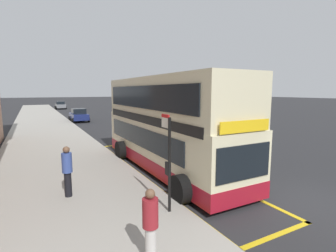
% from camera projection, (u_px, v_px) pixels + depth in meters
% --- Properties ---
extents(ground_plane, '(260.00, 260.00, 0.00)m').
position_uv_depth(ground_plane, '(96.00, 117.00, 36.61)').
color(ground_plane, '#28282B').
extents(pavement_near, '(6.00, 76.00, 0.14)m').
position_uv_depth(pavement_near, '(42.00, 119.00, 33.32)').
color(pavement_near, '#A39E93').
rests_on(pavement_near, ground).
extents(double_decker_bus, '(3.20, 10.16, 4.40)m').
position_uv_depth(double_decker_bus, '(166.00, 127.00, 12.09)').
color(double_decker_bus, beige).
rests_on(double_decker_bus, ground).
extents(bus_bay_markings, '(2.81, 13.02, 0.01)m').
position_uv_depth(bus_bay_markings, '(164.00, 169.00, 12.28)').
color(bus_bay_markings, gold).
rests_on(bus_bay_markings, ground).
extents(bus_stop_sign, '(0.09, 0.51, 2.94)m').
position_uv_depth(bus_stop_sign, '(168.00, 156.00, 7.54)').
color(bus_stop_sign, black).
rests_on(bus_stop_sign, pavement_near).
extents(parked_car_navy_across, '(2.09, 4.20, 1.62)m').
position_uv_depth(parked_car_navy_across, '(79.00, 115.00, 31.35)').
color(parked_car_navy_across, navy).
rests_on(parked_car_navy_across, ground).
extents(parked_car_grey_ahead, '(2.09, 4.20, 1.62)m').
position_uv_depth(parked_car_grey_ahead, '(60.00, 105.00, 53.35)').
color(parked_car_grey_ahead, slate).
rests_on(parked_car_grey_ahead, ground).
extents(pedestrian_waiting_near_sign, '(0.34, 0.34, 1.77)m').
position_uv_depth(pedestrian_waiting_near_sign, '(67.00, 169.00, 8.68)').
color(pedestrian_waiting_near_sign, black).
rests_on(pedestrian_waiting_near_sign, pavement_near).
extents(pedestrian_further_back, '(0.34, 0.34, 1.62)m').
position_uv_depth(pedestrian_further_back, '(150.00, 223.00, 5.33)').
color(pedestrian_further_back, '#B7B2AD').
rests_on(pedestrian_further_back, pavement_near).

